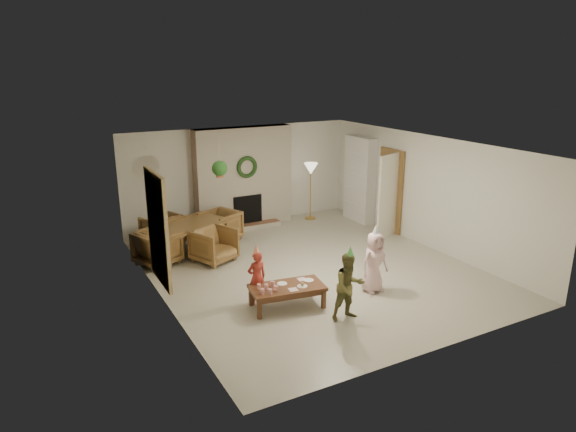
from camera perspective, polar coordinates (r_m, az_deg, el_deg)
floor at (r=10.43m, az=2.51°, el=-5.87°), size 7.00×7.00×0.00m
ceiling at (r=9.75m, az=2.69°, el=7.83°), size 7.00×7.00×0.00m
wall_back at (r=13.05m, az=-5.32°, el=4.47°), size 7.00×0.00×7.00m
wall_front at (r=7.40m, az=16.68°, el=-5.84°), size 7.00×0.00×7.00m
wall_left at (r=8.92m, az=-14.20°, el=-1.78°), size 0.00×7.00×7.00m
wall_right at (r=11.79m, az=15.23°, el=2.62°), size 0.00×7.00×7.00m
fireplace_mass at (r=12.87m, az=-4.97°, el=4.30°), size 2.50×0.40×2.50m
fireplace_hearth at (r=12.87m, az=-4.21°, el=-1.17°), size 1.60×0.30×0.12m
fireplace_firebox at (r=12.91m, az=-4.56°, el=0.68°), size 0.75×0.12×0.75m
fireplace_wreath at (r=12.60m, az=-4.58°, el=5.44°), size 0.54×0.10×0.54m
floor_lamp_base at (r=13.71m, az=2.48°, el=-0.21°), size 0.28×0.28×0.03m
floor_lamp_post at (r=13.53m, az=2.52°, el=2.57°), size 0.03×0.03×1.35m
floor_lamp_shade at (r=13.38m, az=2.56°, el=5.27°), size 0.36×0.36×0.30m
bookshelf_carcass at (r=13.44m, az=7.99°, el=4.08°), size 0.30×1.00×2.20m
bookshelf_shelf_a at (r=13.59m, az=7.81°, el=1.39°), size 0.30×0.92×0.03m
bookshelf_shelf_b at (r=13.49m, az=7.88°, el=3.03°), size 0.30×0.92×0.03m
bookshelf_shelf_c at (r=13.40m, az=7.94°, el=4.70°), size 0.30×0.92×0.03m
bookshelf_shelf_d at (r=13.32m, az=8.01°, el=6.38°), size 0.30×0.92×0.03m
books_row_lower at (r=13.42m, az=8.14°, el=1.81°), size 0.20×0.40×0.24m
books_row_mid at (r=13.48m, az=7.71°, el=3.65°), size 0.20×0.44×0.24m
books_row_upper at (r=13.28m, az=8.15°, el=5.16°), size 0.20×0.36×0.22m
door_frame at (r=12.69m, az=11.33°, el=2.79°), size 0.05×0.86×2.04m
door_leaf at (r=12.18m, az=11.07°, el=2.12°), size 0.77×0.32×2.00m
curtain_panel at (r=9.11m, az=-14.28°, el=-1.39°), size 0.06×1.20×2.00m
dining_table at (r=11.35m, az=-11.12°, el=-2.52°), size 2.11×1.70×0.65m
dining_chair_near at (r=10.77m, az=-8.23°, el=-3.23°), size 1.02×1.04×0.72m
dining_chair_far at (r=11.93m, az=-13.74°, el=-1.56°), size 1.02×1.04×0.72m
dining_chair_left at (r=10.85m, az=-14.31°, el=-3.44°), size 1.04×1.02×0.72m
dining_chair_right at (r=11.99m, az=-7.53°, el=-1.12°), size 1.04×1.02×0.72m
hanging_plant_cord at (r=10.58m, az=-7.66°, el=6.49°), size 0.01×0.01×0.70m
hanging_plant_pot at (r=10.65m, az=-7.59°, el=4.63°), size 0.16×0.16×0.12m
hanging_plant_foliage at (r=10.62m, az=-7.62°, el=5.27°), size 0.32×0.32×0.32m
coffee_table_top at (r=8.73m, az=-0.11°, el=-7.96°), size 1.33×0.81×0.06m
coffee_table_apron at (r=8.76m, az=-0.11°, el=-8.36°), size 1.22×0.70×0.08m
coffee_leg_fl at (r=8.44m, az=-3.21°, el=-10.35°), size 0.08×0.08×0.33m
coffee_leg_fr at (r=8.79m, az=3.98°, el=-9.22°), size 0.08×0.08×0.33m
coffee_leg_bl at (r=8.88m, az=-4.15°, el=-8.93°), size 0.08×0.08×0.33m
coffee_leg_br at (r=9.21m, az=2.72°, el=-7.93°), size 0.08×0.08×0.33m
cup_a at (r=8.44m, az=-2.88°, el=-8.35°), size 0.08×0.08×0.09m
cup_b at (r=8.61m, az=-3.26°, el=-7.84°), size 0.08×0.08×0.09m
cup_c at (r=8.43m, az=-2.03°, el=-8.37°), size 0.08×0.08×0.09m
cup_d at (r=8.60m, az=-2.42°, el=-7.86°), size 0.08×0.08×0.09m
cup_e at (r=8.54m, az=-1.32°, el=-8.04°), size 0.08×0.08×0.09m
cup_f at (r=8.70m, az=-1.72°, el=-7.54°), size 0.08×0.08×0.09m
plate_a at (r=8.80m, az=-0.66°, el=-7.52°), size 0.20×0.20×0.01m
plate_b at (r=8.71m, az=1.61°, el=-7.79°), size 0.20×0.20×0.01m
plate_c at (r=8.94m, az=2.32°, el=-7.14°), size 0.20×0.20×0.01m
food_scoop at (r=8.70m, az=1.61°, el=-7.57°), size 0.08×0.08×0.07m
napkin_left at (r=8.59m, az=0.59°, el=-8.18°), size 0.16×0.16×0.01m
napkin_right at (r=8.97m, az=1.56°, el=-7.04°), size 0.16×0.16×0.01m
child_red at (r=8.82m, az=-3.49°, el=-6.88°), size 0.35×0.24×0.95m
party_hat_red at (r=8.62m, az=-3.55°, el=-3.73°), size 0.16×0.16×0.18m
child_plaid at (r=8.33m, az=6.80°, el=-7.81°), size 0.58×0.47×1.12m
party_hat_plaid at (r=8.10m, az=6.95°, el=-3.94°), size 0.18×0.18×0.18m
child_pink at (r=9.37m, az=9.57°, el=-5.09°), size 0.56×0.38×1.12m
party_hat_pink at (r=9.16m, az=9.75°, el=-1.58°), size 0.16×0.16×0.20m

